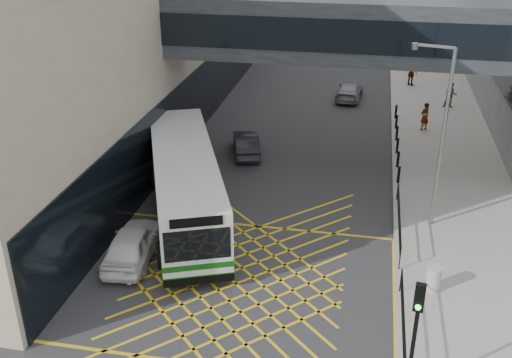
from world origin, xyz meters
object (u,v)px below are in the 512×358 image
Objects in this scene: bus at (185,182)px; car_dark at (246,144)px; street_lamp at (440,128)px; car_silver at (350,90)px; traffic_light at (416,324)px; pedestrian_b at (451,95)px; litter_bin at (433,278)px; pedestrian_a at (425,117)px; car_white at (133,243)px; pedestrian_c at (411,74)px.

car_dark is (1.19, 7.77, -1.13)m from bus.
car_silver is at bearing 116.77° from street_lamp.
pedestrian_b is at bearing 91.78° from traffic_light.
car_dark is 2.31× the size of pedestrian_b.
pedestrian_a reaches higher than litter_bin.
pedestrian_c is (11.98, 26.98, 0.32)m from car_white.
pedestrian_a is at bearing -110.53° from pedestrian_b.
car_white is 0.58× the size of street_lamp.
street_lamp is 4.47× the size of pedestrian_c.
pedestrian_c reaches higher than pedestrian_b.
street_lamp is 17.53m from pedestrian_b.
litter_bin is at bearing -78.25° from street_lamp.
pedestrian_c is (9.73, 15.35, 0.41)m from car_dark.
street_lamp reaches higher than car_white.
pedestrian_a is 1.00× the size of pedestrian_b.
pedestrian_c reaches higher than litter_bin.
litter_bin is 27.03m from pedestrian_c.
litter_bin is at bearing 105.18° from car_silver.
car_dark is at bearing 59.55° from bus.
pedestrian_a is at bearing -167.50° from car_dark.
street_lamp is 4.52× the size of pedestrian_b.
pedestrian_b is (13.36, 18.21, -0.72)m from bus.
pedestrian_c is at bearing 97.19° from traffic_light.
pedestrian_a is (11.37, 13.35, -0.73)m from bus.
pedestrian_a is (10.18, 5.57, 0.40)m from car_dark.
car_white is 2.62× the size of pedestrian_a.
street_lamp is at bearing -96.57° from pedestrian_b.
car_silver is at bearing -90.72° from pedestrian_a.
car_white is 11.83m from litter_bin.
litter_bin is at bearing -41.69° from bus.
car_dark is 2.28× the size of pedestrian_c.
street_lamp is at bearing 47.43° from pedestrian_a.
litter_bin is at bearing 118.08° from pedestrian_c.
street_lamp reaches higher than pedestrian_c.
pedestrian_a is at bearing 27.81° from bus.
car_silver is at bearing 172.64° from pedestrian_b.
pedestrian_b is (2.49, 16.96, -3.66)m from street_lamp.
traffic_light is 22.97m from pedestrian_a.
pedestrian_c reaches higher than car_silver.
pedestrian_c is (-2.45, 4.91, 0.01)m from pedestrian_b.
street_lamp is (10.88, 1.25, 2.94)m from bus.
pedestrian_a is 5.26m from pedestrian_b.
bus reaches higher than car_silver.
street_lamp is at bearing 92.95° from traffic_light.
street_lamp is at bearing 108.42° from car_silver.
car_dark is 0.98× the size of car_silver.
pedestrian_b is at bearing -155.59° from car_dark.
car_dark is 1.00× the size of traffic_light.
bus is at bearing 144.89° from traffic_light.
pedestrian_c reaches higher than car_white.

